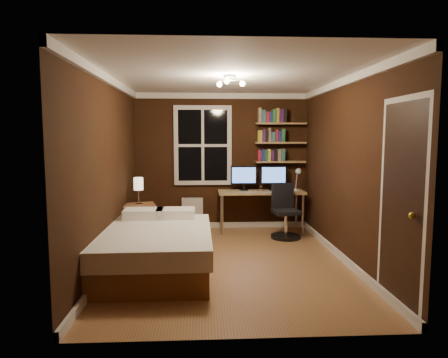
{
  "coord_description": "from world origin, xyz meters",
  "views": [
    {
      "loc": [
        -0.35,
        -5.32,
        1.72
      ],
      "look_at": [
        -0.04,
        0.45,
        1.1
      ],
      "focal_mm": 32.0,
      "sensor_mm": 36.0,
      "label": 1
    }
  ],
  "objects_px": {
    "desk_lamp": "(297,179)",
    "desk": "(261,194)",
    "bed": "(155,249)",
    "nightstand": "(139,224)",
    "office_chair": "(285,218)",
    "monitor_right": "(274,178)",
    "bedside_lamp": "(139,191)",
    "monitor_left": "(244,178)",
    "radiator": "(193,214)"
  },
  "relations": [
    {
      "from": "bed",
      "to": "office_chair",
      "type": "bearing_deg",
      "value": 37.42
    },
    {
      "from": "nightstand",
      "to": "desk",
      "type": "height_order",
      "value": "desk"
    },
    {
      "from": "radiator",
      "to": "desk_lamp",
      "type": "relative_size",
      "value": 1.32
    },
    {
      "from": "monitor_left",
      "to": "radiator",
      "type": "bearing_deg",
      "value": 172.45
    },
    {
      "from": "desk_lamp",
      "to": "monitor_left",
      "type": "bearing_deg",
      "value": 171.03
    },
    {
      "from": "desk",
      "to": "radiator",
      "type": "bearing_deg",
      "value": 170.81
    },
    {
      "from": "nightstand",
      "to": "desk_lamp",
      "type": "height_order",
      "value": "desk_lamp"
    },
    {
      "from": "monitor_left",
      "to": "monitor_right",
      "type": "xyz_separation_m",
      "value": [
        0.55,
        0.0,
        0.0
      ]
    },
    {
      "from": "bed",
      "to": "monitor_left",
      "type": "bearing_deg",
      "value": 57.09
    },
    {
      "from": "bed",
      "to": "radiator",
      "type": "relative_size",
      "value": 3.43
    },
    {
      "from": "bedside_lamp",
      "to": "office_chair",
      "type": "xyz_separation_m",
      "value": [
        2.42,
        0.21,
        -0.51
      ]
    },
    {
      "from": "monitor_right",
      "to": "office_chair",
      "type": "bearing_deg",
      "value": -80.3
    },
    {
      "from": "nightstand",
      "to": "desk_lamp",
      "type": "bearing_deg",
      "value": 0.55
    },
    {
      "from": "desk",
      "to": "monitor_right",
      "type": "height_order",
      "value": "monitor_right"
    },
    {
      "from": "bed",
      "to": "nightstand",
      "type": "height_order",
      "value": "bed"
    },
    {
      "from": "desk_lamp",
      "to": "bed",
      "type": "bearing_deg",
      "value": -138.94
    },
    {
      "from": "office_chair",
      "to": "nightstand",
      "type": "bearing_deg",
      "value": 176.4
    },
    {
      "from": "desk",
      "to": "office_chair",
      "type": "xyz_separation_m",
      "value": [
        0.34,
        -0.51,
        -0.33
      ]
    },
    {
      "from": "desk_lamp",
      "to": "desk",
      "type": "bearing_deg",
      "value": 173.53
    },
    {
      "from": "bedside_lamp",
      "to": "radiator",
      "type": "height_order",
      "value": "bedside_lamp"
    },
    {
      "from": "bed",
      "to": "office_chair",
      "type": "distance_m",
      "value": 2.56
    },
    {
      "from": "nightstand",
      "to": "monitor_left",
      "type": "xyz_separation_m",
      "value": [
        1.77,
        0.8,
        0.64
      ]
    },
    {
      "from": "monitor_right",
      "to": "monitor_left",
      "type": "bearing_deg",
      "value": 180.0
    },
    {
      "from": "radiator",
      "to": "desk_lamp",
      "type": "height_order",
      "value": "desk_lamp"
    },
    {
      "from": "office_chair",
      "to": "bed",
      "type": "bearing_deg",
      "value": -150.43
    },
    {
      "from": "radiator",
      "to": "desk",
      "type": "bearing_deg",
      "value": -9.19
    },
    {
      "from": "bedside_lamp",
      "to": "monitor_right",
      "type": "xyz_separation_m",
      "value": [
        2.32,
        0.8,
        0.11
      ]
    },
    {
      "from": "bed",
      "to": "office_chair",
      "type": "relative_size",
      "value": 2.18
    },
    {
      "from": "bed",
      "to": "nightstand",
      "type": "bearing_deg",
      "value": 105.92
    },
    {
      "from": "desk",
      "to": "desk_lamp",
      "type": "height_order",
      "value": "desk_lamp"
    },
    {
      "from": "bedside_lamp",
      "to": "office_chair",
      "type": "relative_size",
      "value": 0.48
    },
    {
      "from": "monitor_left",
      "to": "bed",
      "type": "bearing_deg",
      "value": -122.17
    },
    {
      "from": "office_chair",
      "to": "desk",
      "type": "bearing_deg",
      "value": 115.0
    },
    {
      "from": "bedside_lamp",
      "to": "office_chair",
      "type": "height_order",
      "value": "bedside_lamp"
    },
    {
      "from": "monitor_right",
      "to": "bedside_lamp",
      "type": "bearing_deg",
      "value": -160.98
    },
    {
      "from": "bedside_lamp",
      "to": "monitor_left",
      "type": "distance_m",
      "value": 1.95
    },
    {
      "from": "monitor_right",
      "to": "desk",
      "type": "bearing_deg",
      "value": -162.08
    },
    {
      "from": "nightstand",
      "to": "desk",
      "type": "bearing_deg",
      "value": 6.31
    },
    {
      "from": "nightstand",
      "to": "desk",
      "type": "xyz_separation_m",
      "value": [
        2.08,
        0.72,
        0.36
      ]
    },
    {
      "from": "bed",
      "to": "nightstand",
      "type": "xyz_separation_m",
      "value": [
        -0.41,
        1.37,
        0.03
      ]
    },
    {
      "from": "bedside_lamp",
      "to": "desk_lamp",
      "type": "xyz_separation_m",
      "value": [
        2.73,
        0.65,
        0.11
      ]
    },
    {
      "from": "office_chair",
      "to": "monitor_right",
      "type": "bearing_deg",
      "value": 91.11
    },
    {
      "from": "office_chair",
      "to": "desk_lamp",
      "type": "bearing_deg",
      "value": 46.47
    },
    {
      "from": "monitor_left",
      "to": "office_chair",
      "type": "distance_m",
      "value": 1.07
    },
    {
      "from": "monitor_left",
      "to": "desk",
      "type": "bearing_deg",
      "value": -14.12
    },
    {
      "from": "nightstand",
      "to": "radiator",
      "type": "xyz_separation_m",
      "value": [
        0.83,
        0.92,
        -0.02
      ]
    },
    {
      "from": "desk",
      "to": "office_chair",
      "type": "bearing_deg",
      "value": -56.41
    },
    {
      "from": "bed",
      "to": "monitor_left",
      "type": "height_order",
      "value": "monitor_left"
    },
    {
      "from": "monitor_right",
      "to": "desk_lamp",
      "type": "xyz_separation_m",
      "value": [
        0.41,
        -0.15,
        -0.0
      ]
    },
    {
      "from": "bed",
      "to": "office_chair",
      "type": "xyz_separation_m",
      "value": [
        2.01,
        1.58,
        0.05
      ]
    }
  ]
}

